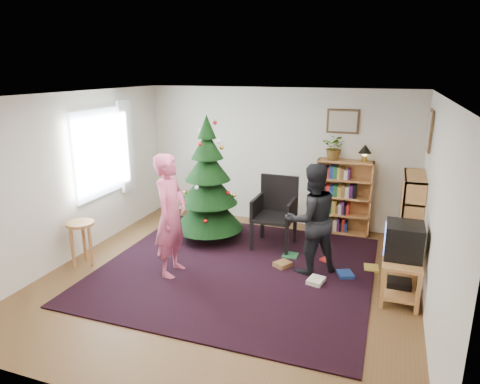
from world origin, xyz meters
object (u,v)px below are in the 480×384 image
(christmas_tree, at_px, (208,190))
(tv_stand, at_px, (400,273))
(crt_tv, at_px, (404,240))
(potted_plant, at_px, (335,147))
(stool, at_px, (81,232))
(picture_back, at_px, (343,121))
(bookshelf_back, at_px, (343,196))
(person_standing, at_px, (171,216))
(bookshelf_right, at_px, (411,215))
(person_by_chair, at_px, (311,219))
(armchair, at_px, (276,209))
(table_lamp, at_px, (365,150))
(picture_right, at_px, (430,130))

(christmas_tree, xyz_separation_m, tv_stand, (3.05, -0.92, -0.56))
(crt_tv, bearing_deg, potted_plant, 119.51)
(tv_stand, height_order, stool, stool)
(picture_back, bearing_deg, stool, -140.22)
(bookshelf_back, xyz_separation_m, tv_stand, (0.96, -2.05, -0.34))
(stool, distance_m, person_standing, 1.44)
(picture_back, xyz_separation_m, stool, (-3.35, -2.79, -1.43))
(bookshelf_right, xyz_separation_m, crt_tv, (-0.12, -1.34, 0.10))
(crt_tv, bearing_deg, picture_back, 116.04)
(christmas_tree, relative_size, crt_tv, 4.33)
(picture_back, height_order, person_by_chair, picture_back)
(christmas_tree, relative_size, tv_stand, 2.54)
(bookshelf_back, relative_size, bookshelf_right, 1.00)
(christmas_tree, bearing_deg, armchair, 8.98)
(christmas_tree, distance_m, armchair, 1.17)
(christmas_tree, bearing_deg, table_lamp, 25.38)
(table_lamp, bearing_deg, person_by_chair, -107.50)
(picture_back, xyz_separation_m, person_standing, (-1.96, -2.59, -1.08))
(tv_stand, height_order, table_lamp, table_lamp)
(person_standing, bearing_deg, table_lamp, -46.70)
(picture_right, xyz_separation_m, potted_plant, (-1.42, 0.59, -0.43))
(christmas_tree, xyz_separation_m, potted_plant, (1.89, 1.13, 0.63))
(potted_plant, bearing_deg, stool, -140.82)
(christmas_tree, relative_size, potted_plant, 4.88)
(christmas_tree, xyz_separation_m, person_standing, (0.02, -1.32, -0.01))
(picture_back, xyz_separation_m, crt_tv, (1.07, -2.18, -1.19))
(christmas_tree, xyz_separation_m, crt_tv, (3.05, -0.92, -0.12))
(bookshelf_back, distance_m, person_by_chair, 1.77)
(picture_back, xyz_separation_m, potted_plant, (-0.09, -0.14, -0.43))
(bookshelf_back, bearing_deg, person_by_chair, -98.16)
(christmas_tree, bearing_deg, bookshelf_back, 28.48)
(christmas_tree, relative_size, person_standing, 1.22)
(bookshelf_right, relative_size, table_lamp, 4.38)
(bookshelf_back, xyz_separation_m, table_lamp, (0.30, 0.00, 0.84))
(picture_back, bearing_deg, bookshelf_back, -51.54)
(picture_back, bearing_deg, crt_tv, -63.96)
(crt_tv, bearing_deg, table_lamp, 107.85)
(christmas_tree, distance_m, bookshelf_right, 3.21)
(christmas_tree, height_order, stool, christmas_tree)
(potted_plant, bearing_deg, bookshelf_back, 0.00)
(picture_back, relative_size, bookshelf_back, 0.42)
(christmas_tree, bearing_deg, crt_tv, -16.72)
(picture_right, bearing_deg, armchair, -170.48)
(table_lamp, bearing_deg, bookshelf_right, -42.21)
(bookshelf_right, relative_size, crt_tv, 2.65)
(armchair, relative_size, person_by_chair, 0.72)
(christmas_tree, height_order, tv_stand, christmas_tree)
(christmas_tree, relative_size, armchair, 1.85)
(picture_right, xyz_separation_m, bookshelf_back, (-1.22, 0.59, -1.29))
(potted_plant, height_order, table_lamp, potted_plant)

